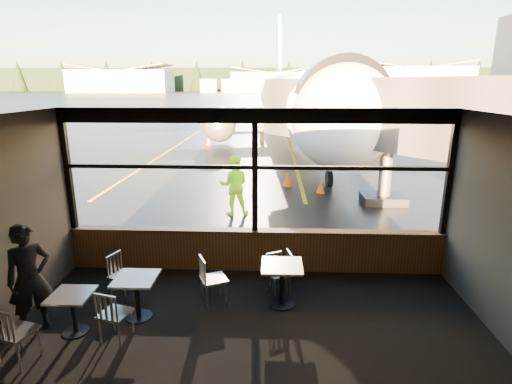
# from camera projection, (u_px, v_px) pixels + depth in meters

# --- Properties ---
(ground_plane) EXTENTS (520.00, 520.00, 0.00)m
(ground_plane) POSITION_uv_depth(u_px,v_px,m) (273.00, 97.00, 124.49)
(ground_plane) COLOR black
(ground_plane) RESTS_ON ground
(carpet_floor) EXTENTS (8.00, 6.00, 0.01)m
(carpet_floor) POSITION_uv_depth(u_px,v_px,m) (246.00, 359.00, 5.91)
(carpet_floor) COLOR black
(carpet_floor) RESTS_ON ground
(ceiling) EXTENTS (8.00, 6.00, 0.04)m
(ceiling) POSITION_uv_depth(u_px,v_px,m) (244.00, 122.00, 5.00)
(ceiling) COLOR #38332D
(ceiling) RESTS_ON ground
(window_sill) EXTENTS (8.00, 0.28, 0.90)m
(window_sill) POSITION_uv_depth(u_px,v_px,m) (255.00, 250.00, 8.69)
(window_sill) COLOR brown
(window_sill) RESTS_ON ground
(window_header) EXTENTS (8.00, 0.18, 0.30)m
(window_header) POSITION_uv_depth(u_px,v_px,m) (255.00, 116.00, 7.93)
(window_header) COLOR black
(window_header) RESTS_ON ground
(mullion_left) EXTENTS (0.12, 0.12, 2.60)m
(mullion_left) POSITION_uv_depth(u_px,v_px,m) (68.00, 170.00, 8.40)
(mullion_left) COLOR black
(mullion_left) RESTS_ON ground
(mullion_centre) EXTENTS (0.12, 0.12, 2.60)m
(mullion_centre) POSITION_uv_depth(u_px,v_px,m) (255.00, 172.00, 8.23)
(mullion_centre) COLOR black
(mullion_centre) RESTS_ON ground
(mullion_right) EXTENTS (0.12, 0.12, 2.60)m
(mullion_right) POSITION_uv_depth(u_px,v_px,m) (450.00, 174.00, 8.06)
(mullion_right) COLOR black
(mullion_right) RESTS_ON ground
(window_transom) EXTENTS (8.00, 0.10, 0.08)m
(window_transom) POSITION_uv_depth(u_px,v_px,m) (255.00, 167.00, 8.20)
(window_transom) COLOR black
(window_transom) RESTS_ON ground
(airliner) EXTENTS (30.82, 36.10, 10.44)m
(airliner) POSITION_uv_depth(u_px,v_px,m) (297.00, 63.00, 25.70)
(airliner) COLOR white
(airliner) RESTS_ON ground_plane
(jet_bridge) EXTENTS (8.59, 10.50, 4.58)m
(jet_bridge) POSITION_uv_depth(u_px,v_px,m) (370.00, 135.00, 13.36)
(jet_bridge) COLOR #2A2A2D
(jet_bridge) RESTS_ON ground_plane
(cafe_table_near) EXTENTS (0.74, 0.74, 0.81)m
(cafe_table_near) POSITION_uv_depth(u_px,v_px,m) (282.00, 285.00, 7.29)
(cafe_table_near) COLOR #A4A097
(cafe_table_near) RESTS_ON carpet_floor
(cafe_table_mid) EXTENTS (0.70, 0.70, 0.77)m
(cafe_table_mid) POSITION_uv_depth(u_px,v_px,m) (137.00, 298.00, 6.90)
(cafe_table_mid) COLOR gray
(cafe_table_mid) RESTS_ON carpet_floor
(cafe_table_left) EXTENTS (0.64, 0.64, 0.70)m
(cafe_table_left) POSITION_uv_depth(u_px,v_px,m) (74.00, 313.00, 6.49)
(cafe_table_left) COLOR #A19B94
(cafe_table_left) RESTS_ON carpet_floor
(chair_near_e) EXTENTS (0.55, 0.55, 0.83)m
(chair_near_e) POSITION_uv_depth(u_px,v_px,m) (280.00, 272.00, 7.78)
(chair_near_e) COLOR #B1AC9F
(chair_near_e) RESTS_ON carpet_floor
(chair_near_w) EXTENTS (0.68, 0.68, 0.94)m
(chair_near_w) POSITION_uv_depth(u_px,v_px,m) (214.00, 280.00, 7.36)
(chair_near_w) COLOR beige
(chair_near_w) RESTS_ON carpet_floor
(chair_near_n) EXTENTS (0.59, 0.59, 0.80)m
(chair_near_n) POSITION_uv_depth(u_px,v_px,m) (278.00, 274.00, 7.72)
(chair_near_n) COLOR #B3AEA1
(chair_near_n) RESTS_ON carpet_floor
(chair_mid_s) EXTENTS (0.61, 0.61, 0.91)m
(chair_mid_s) POSITION_uv_depth(u_px,v_px,m) (115.00, 314.00, 6.28)
(chair_mid_s) COLOR beige
(chair_mid_s) RESTS_ON carpet_floor
(chair_mid_w) EXTENTS (0.62, 0.62, 0.88)m
(chair_mid_w) POSITION_uv_depth(u_px,v_px,m) (123.00, 276.00, 7.56)
(chair_mid_w) COLOR #B5B0A3
(chair_mid_w) RESTS_ON carpet_floor
(chair_left_s) EXTENTS (0.64, 0.64, 0.96)m
(chair_left_s) POSITION_uv_depth(u_px,v_px,m) (17.00, 333.00, 5.77)
(chair_left_s) COLOR beige
(chair_left_s) RESTS_ON carpet_floor
(passenger) EXTENTS (0.79, 0.78, 1.84)m
(passenger) POSITION_uv_depth(u_px,v_px,m) (29.00, 278.00, 6.45)
(passenger) COLOR black
(passenger) RESTS_ON carpet_floor
(ground_crew) EXTENTS (0.96, 0.78, 1.86)m
(ground_crew) POSITION_uv_depth(u_px,v_px,m) (234.00, 185.00, 12.32)
(ground_crew) COLOR #BFF219
(ground_crew) RESTS_ON ground_plane
(cone_nose) EXTENTS (0.39, 0.39, 0.55)m
(cone_nose) POSITION_uv_depth(u_px,v_px,m) (287.00, 179.00, 15.95)
(cone_nose) COLOR orange
(cone_nose) RESTS_ON ground_plane
(cone_wing) EXTENTS (0.39, 0.39, 0.54)m
(cone_wing) POSITION_uv_depth(u_px,v_px,m) (209.00, 141.00, 26.58)
(cone_wing) COLOR #DA6306
(cone_wing) RESTS_ON ground_plane
(hangar_left) EXTENTS (45.00, 18.00, 11.00)m
(hangar_left) POSITION_uv_depth(u_px,v_px,m) (121.00, 80.00, 183.83)
(hangar_left) COLOR silver
(hangar_left) RESTS_ON ground_plane
(hangar_mid) EXTENTS (38.00, 15.00, 10.00)m
(hangar_mid) POSITION_uv_depth(u_px,v_px,m) (273.00, 81.00, 185.84)
(hangar_mid) COLOR silver
(hangar_mid) RESTS_ON ground_plane
(hangar_right) EXTENTS (50.00, 20.00, 12.00)m
(hangar_right) POSITION_uv_depth(u_px,v_px,m) (409.00, 79.00, 176.30)
(hangar_right) COLOR silver
(hangar_right) RESTS_ON ground_plane
(fuel_tank_a) EXTENTS (8.00, 8.00, 6.00)m
(fuel_tank_a) POSITION_uv_depth(u_px,v_px,m) (208.00, 86.00, 184.73)
(fuel_tank_a) COLOR silver
(fuel_tank_a) RESTS_ON ground_plane
(fuel_tank_b) EXTENTS (8.00, 8.00, 6.00)m
(fuel_tank_b) POSITION_uv_depth(u_px,v_px,m) (230.00, 86.00, 184.31)
(fuel_tank_b) COLOR silver
(fuel_tank_b) RESTS_ON ground_plane
(fuel_tank_c) EXTENTS (8.00, 8.00, 6.00)m
(fuel_tank_c) POSITION_uv_depth(u_px,v_px,m) (251.00, 86.00, 183.89)
(fuel_tank_c) COLOR silver
(fuel_tank_c) RESTS_ON ground_plane
(treeline) EXTENTS (360.00, 3.00, 12.00)m
(treeline) POSITION_uv_depth(u_px,v_px,m) (273.00, 80.00, 209.67)
(treeline) COLOR black
(treeline) RESTS_ON ground_plane
(cone_extra) EXTENTS (0.31, 0.31, 0.44)m
(cone_extra) POSITION_uv_depth(u_px,v_px,m) (320.00, 187.00, 14.92)
(cone_extra) COLOR #DB3D06
(cone_extra) RESTS_ON ground_plane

